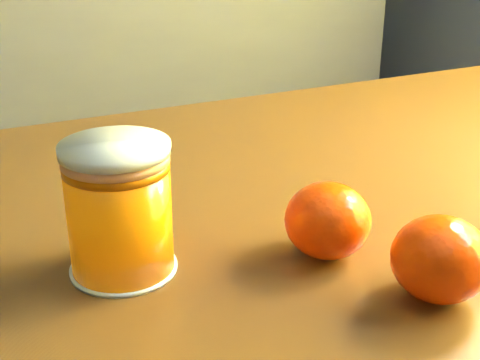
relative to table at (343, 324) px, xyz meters
name	(u,v)px	position (x,y,z in m)	size (l,w,h in m)	color
table	(343,324)	(0.00, 0.00, 0.00)	(1.08, 0.77, 0.80)	brown
juice_glass	(119,210)	(-0.19, 0.01, 0.15)	(0.08, 0.08, 0.10)	orange
orange_front	(440,259)	(-0.01, -0.12, 0.13)	(0.07, 0.07, 0.06)	#FF3E05
orange_back	(328,220)	(-0.05, -0.04, 0.13)	(0.06, 0.06, 0.06)	#FF3E05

